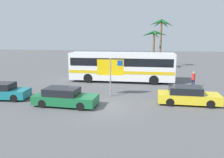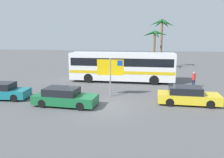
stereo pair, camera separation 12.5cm
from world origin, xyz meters
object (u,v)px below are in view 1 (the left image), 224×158
at_px(ferry_sign, 111,69).
at_px(car_green, 65,97).
at_px(car_teal, 3,91).
at_px(bus_front_coach, 122,65).
at_px(car_yellow, 188,96).
at_px(pedestrian_near_sign, 193,78).

bearing_deg(ferry_sign, car_green, -136.23).
xyz_separation_m(car_teal, car_green, (5.53, -0.92, 0.00)).
height_order(bus_front_coach, car_teal, bus_front_coach).
height_order(ferry_sign, car_green, ferry_sign).
relative_size(car_yellow, car_green, 0.96).
height_order(car_yellow, car_teal, same).
height_order(bus_front_coach, ferry_sign, ferry_sign).
relative_size(ferry_sign, pedestrian_near_sign, 2.02).
bearing_deg(ferry_sign, car_yellow, -14.66).
bearing_deg(ferry_sign, bus_front_coach, 85.63).
bearing_deg(pedestrian_near_sign, bus_front_coach, -79.98).
bearing_deg(ferry_sign, car_teal, -168.42).
relative_size(bus_front_coach, pedestrian_near_sign, 7.09).
bearing_deg(car_yellow, car_teal, -175.46).
distance_m(bus_front_coach, car_teal, 12.15).
height_order(car_green, pedestrian_near_sign, pedestrian_near_sign).
distance_m(bus_front_coach, pedestrian_near_sign, 7.55).
relative_size(car_teal, car_green, 0.88).
distance_m(car_yellow, car_green, 9.05).
bearing_deg(pedestrian_near_sign, car_teal, -42.45).
height_order(car_yellow, car_green, same).
xyz_separation_m(car_yellow, car_green, (-8.87, -1.79, 0.00)).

